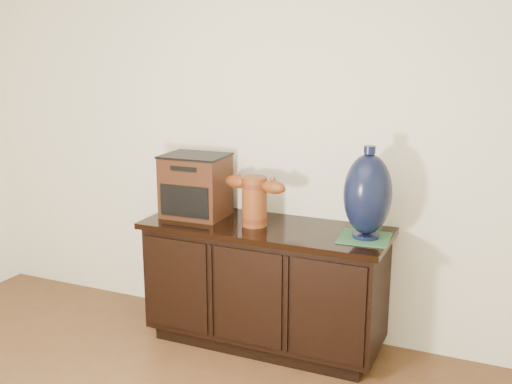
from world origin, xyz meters
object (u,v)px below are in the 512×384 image
at_px(spray_can, 248,198).
at_px(lamp_base, 368,195).
at_px(tv_radio, 196,186).
at_px(sideboard, 265,284).
at_px(terracotta_vessel, 255,198).

bearing_deg(spray_can, lamp_base, -15.10).
bearing_deg(lamp_base, tv_radio, 178.29).
height_order(lamp_base, spray_can, lamp_base).
relative_size(sideboard, tv_radio, 3.74).
bearing_deg(sideboard, terracotta_vessel, -155.22).
bearing_deg(terracotta_vessel, sideboard, 34.20).
height_order(terracotta_vessel, tv_radio, tv_radio).
xyz_separation_m(sideboard, spray_can, (-0.20, 0.20, 0.46)).
xyz_separation_m(tv_radio, lamp_base, (1.07, -0.03, 0.06)).
bearing_deg(sideboard, lamp_base, -1.17).
distance_m(terracotta_vessel, tv_radio, 0.42).
distance_m(terracotta_vessel, lamp_base, 0.66).
distance_m(terracotta_vessel, spray_can, 0.28).
bearing_deg(spray_can, terracotta_vessel, -58.12).
relative_size(tv_radio, lamp_base, 0.77).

